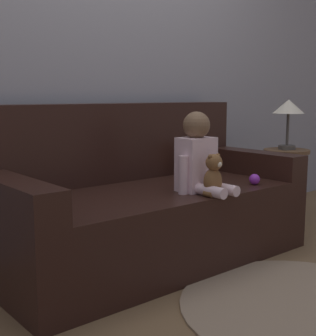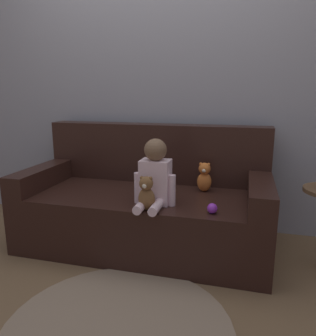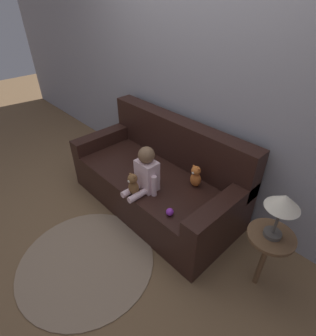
{
  "view_description": "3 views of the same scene",
  "coord_description": "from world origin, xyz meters",
  "px_view_note": "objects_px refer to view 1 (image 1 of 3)",
  "views": [
    {
      "loc": [
        -1.61,
        -1.99,
        0.93
      ],
      "look_at": [
        0.06,
        0.0,
        0.52
      ],
      "focal_mm": 50.0,
      "sensor_mm": 36.0,
      "label": 1
    },
    {
      "loc": [
        0.7,
        -2.2,
        1.13
      ],
      "look_at": [
        0.11,
        -0.02,
        0.61
      ],
      "focal_mm": 35.0,
      "sensor_mm": 36.0,
      "label": 2
    },
    {
      "loc": [
        1.57,
        -1.42,
        1.93
      ],
      "look_at": [
        0.16,
        -0.09,
        0.59
      ],
      "focal_mm": 28.0,
      "sensor_mm": 36.0,
      "label": 3
    }
  ],
  "objects_px": {
    "person_baby": "(198,158)",
    "plush_toy_side": "(189,160)",
    "couch": "(144,206)",
    "toy_ball": "(255,179)",
    "teddy_bear_brown": "(213,176)",
    "side_table": "(288,130)"
  },
  "relations": [
    {
      "from": "toy_ball",
      "to": "side_table",
      "type": "distance_m",
      "value": 0.79
    },
    {
      "from": "toy_ball",
      "to": "side_table",
      "type": "bearing_deg",
      "value": 21.31
    },
    {
      "from": "couch",
      "to": "teddy_bear_brown",
      "type": "xyz_separation_m",
      "value": [
        0.13,
        -0.42,
        0.22
      ]
    },
    {
      "from": "toy_ball",
      "to": "teddy_bear_brown",
      "type": "bearing_deg",
      "value": -172.88
    },
    {
      "from": "person_baby",
      "to": "teddy_bear_brown",
      "type": "relative_size",
      "value": 1.96
    },
    {
      "from": "plush_toy_side",
      "to": "toy_ball",
      "type": "xyz_separation_m",
      "value": [
        0.11,
        -0.44,
        -0.08
      ]
    },
    {
      "from": "plush_toy_side",
      "to": "toy_ball",
      "type": "relative_size",
      "value": 3.48
    },
    {
      "from": "toy_ball",
      "to": "side_table",
      "type": "relative_size",
      "value": 0.07
    },
    {
      "from": "person_baby",
      "to": "plush_toy_side",
      "type": "xyz_separation_m",
      "value": [
        0.28,
        0.36,
        -0.07
      ]
    },
    {
      "from": "couch",
      "to": "person_baby",
      "type": "bearing_deg",
      "value": -63.73
    },
    {
      "from": "couch",
      "to": "person_baby",
      "type": "relative_size",
      "value": 4.17
    },
    {
      "from": "side_table",
      "to": "toy_ball",
      "type": "bearing_deg",
      "value": -158.69
    },
    {
      "from": "person_baby",
      "to": "toy_ball",
      "type": "distance_m",
      "value": 0.42
    },
    {
      "from": "couch",
      "to": "toy_ball",
      "type": "distance_m",
      "value": 0.66
    },
    {
      "from": "person_baby",
      "to": "plush_toy_side",
      "type": "bearing_deg",
      "value": 52.3
    },
    {
      "from": "teddy_bear_brown",
      "to": "couch",
      "type": "bearing_deg",
      "value": 106.68
    },
    {
      "from": "toy_ball",
      "to": "side_table",
      "type": "xyz_separation_m",
      "value": [
        0.7,
        0.27,
        0.23
      ]
    },
    {
      "from": "teddy_bear_brown",
      "to": "plush_toy_side",
      "type": "distance_m",
      "value": 0.57
    },
    {
      "from": "couch",
      "to": "toy_ball",
      "type": "bearing_deg",
      "value": -35.17
    },
    {
      "from": "couch",
      "to": "person_baby",
      "type": "distance_m",
      "value": 0.44
    },
    {
      "from": "couch",
      "to": "side_table",
      "type": "distance_m",
      "value": 1.29
    },
    {
      "from": "person_baby",
      "to": "toy_ball",
      "type": "xyz_separation_m",
      "value": [
        0.38,
        -0.08,
        -0.15
      ]
    }
  ]
}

